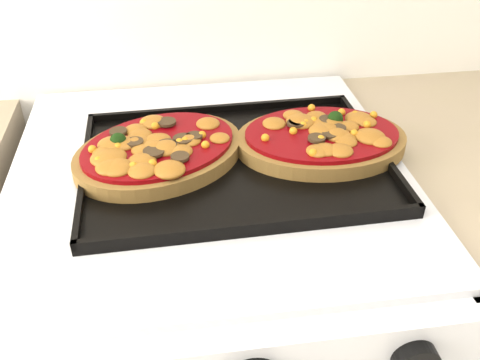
{
  "coord_description": "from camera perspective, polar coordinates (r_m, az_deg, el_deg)",
  "views": [
    {
      "loc": [
        -0.02,
        1.03,
        1.35
      ],
      "look_at": [
        0.07,
        1.65,
        0.92
      ],
      "focal_mm": 40.0,
      "sensor_mm": 36.0,
      "label": 1
    }
  ],
  "objects": [
    {
      "name": "baking_tray",
      "position": [
        0.79,
        -0.53,
        2.16
      ],
      "size": [
        0.45,
        0.34,
        0.02
      ],
      "primitive_type": "cube",
      "rotation": [
        0.0,
        0.0,
        0.02
      ],
      "color": "black",
      "rests_on": "stove"
    },
    {
      "name": "pizza_left",
      "position": [
        0.8,
        -8.63,
        3.27
      ],
      "size": [
        0.32,
        0.29,
        0.04
      ],
      "primitive_type": null,
      "rotation": [
        0.0,
        0.0,
        0.45
      ],
      "color": "brown",
      "rests_on": "baking_tray"
    },
    {
      "name": "stove",
      "position": [
        1.12,
        -2.5,
        -18.46
      ],
      "size": [
        0.6,
        0.6,
        0.91
      ],
      "primitive_type": "cube",
      "color": "silver",
      "rests_on": "floor"
    },
    {
      "name": "pizza_right",
      "position": [
        0.83,
        8.67,
        4.49
      ],
      "size": [
        0.27,
        0.2,
        0.04
      ],
      "primitive_type": null,
      "rotation": [
        0.0,
        0.0,
        -0.05
      ],
      "color": "brown",
      "rests_on": "baking_tray"
    }
  ]
}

